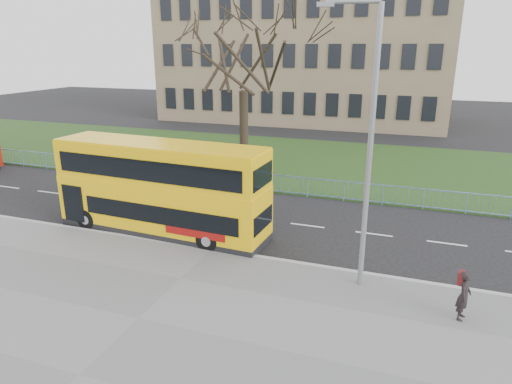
# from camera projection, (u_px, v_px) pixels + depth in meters

# --- Properties ---
(ground) EXTENTS (120.00, 120.00, 0.00)m
(ground) POSITION_uv_depth(u_px,v_px,m) (227.00, 237.00, 19.80)
(ground) COLOR black
(ground) RESTS_ON ground
(pavement) EXTENTS (80.00, 10.50, 0.12)m
(pavement) POSITION_uv_depth(u_px,v_px,m) (139.00, 320.00, 13.72)
(pavement) COLOR slate
(pavement) RESTS_ON ground
(kerb) EXTENTS (80.00, 0.20, 0.14)m
(kerb) POSITION_uv_depth(u_px,v_px,m) (211.00, 250.00, 18.38)
(kerb) COLOR #98989B
(kerb) RESTS_ON ground
(grass_verge) EXTENTS (80.00, 15.40, 0.08)m
(grass_verge) POSITION_uv_depth(u_px,v_px,m) (305.00, 161.00, 32.62)
(grass_verge) COLOR #1D3C16
(grass_verge) RESTS_ON ground
(guard_railing) EXTENTS (40.00, 0.12, 1.10)m
(guard_railing) POSITION_uv_depth(u_px,v_px,m) (272.00, 184.00, 25.55)
(guard_railing) COLOR #6D91C2
(guard_railing) RESTS_ON ground
(bare_tree) EXTENTS (8.65, 8.65, 12.35)m
(bare_tree) POSITION_uv_depth(u_px,v_px,m) (243.00, 74.00, 27.81)
(bare_tree) COLOR black
(bare_tree) RESTS_ON grass_verge
(civic_building) EXTENTS (30.00, 15.00, 14.00)m
(civic_building) POSITION_uv_depth(u_px,v_px,m) (307.00, 54.00, 50.65)
(civic_building) COLOR #79694D
(civic_building) RESTS_ON ground
(yellow_bus) EXTENTS (9.63, 2.79, 3.99)m
(yellow_bus) POSITION_uv_depth(u_px,v_px,m) (161.00, 186.00, 19.69)
(yellow_bus) COLOR yellow
(yellow_bus) RESTS_ON ground
(pedestrian) EXTENTS (0.49, 0.64, 1.55)m
(pedestrian) POSITION_uv_depth(u_px,v_px,m) (464.00, 296.00, 13.47)
(pedestrian) COLOR black
(pedestrian) RESTS_ON pavement
(street_lamp) EXTENTS (1.91, 0.50, 9.07)m
(street_lamp) POSITION_uv_depth(u_px,v_px,m) (367.00, 141.00, 14.20)
(street_lamp) COLOR gray
(street_lamp) RESTS_ON pavement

